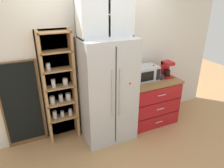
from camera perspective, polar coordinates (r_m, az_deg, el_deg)
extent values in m
plane|color=tan|center=(3.86, -1.38, -13.40)|extent=(10.72, 10.72, 0.00)
cube|color=silver|center=(3.62, -4.14, 6.64)|extent=(5.02, 0.10, 2.55)
cube|color=#B7BABF|center=(3.41, -1.52, -1.62)|extent=(0.85, 0.70, 1.74)
cube|color=black|center=(3.12, 1.08, -4.12)|extent=(0.01, 0.01, 1.60)
cylinder|color=#B7BABF|center=(3.05, 0.17, -2.97)|extent=(0.02, 0.02, 0.78)
cylinder|color=#B7BABF|center=(3.10, 2.18, -2.56)|extent=(0.02, 0.02, 0.78)
cube|color=red|center=(3.14, 5.01, 0.13)|extent=(0.02, 0.01, 0.02)
cube|color=brown|center=(3.53, -14.71, -0.42)|extent=(0.55, 0.04, 1.87)
cube|color=tan|center=(3.39, -18.12, -1.91)|extent=(0.04, 0.23, 1.87)
cube|color=tan|center=(3.45, -10.50, -0.58)|extent=(0.04, 0.23, 1.87)
cube|color=tan|center=(3.66, -13.44, -8.89)|extent=(0.49, 0.23, 0.02)
cylinder|color=silver|center=(3.62, -15.57, -8.26)|extent=(0.07, 0.07, 0.12)
cylinder|color=white|center=(3.63, -15.53, -8.51)|extent=(0.06, 0.06, 0.08)
cylinder|color=#B2B2B7|center=(3.58, -15.68, -7.33)|extent=(0.07, 0.07, 0.01)
cylinder|color=silver|center=(3.65, -13.61, -8.06)|extent=(0.06, 0.06, 0.09)
cylinder|color=#382316|center=(3.65, -13.59, -8.24)|extent=(0.05, 0.05, 0.06)
cylinder|color=#B2B2B7|center=(3.62, -13.69, -7.36)|extent=(0.06, 0.06, 0.01)
cylinder|color=silver|center=(3.65, -11.47, -7.66)|extent=(0.06, 0.06, 0.11)
cylinder|color=#2D2D2D|center=(3.66, -11.45, -7.88)|extent=(0.05, 0.05, 0.07)
cylinder|color=#B2B2B7|center=(3.62, -11.54, -6.85)|extent=(0.06, 0.06, 0.01)
cube|color=tan|center=(3.52, -13.87, -4.95)|extent=(0.49, 0.23, 0.02)
cylinder|color=silver|center=(3.47, -16.22, -4.37)|extent=(0.08, 0.08, 0.12)
cylinder|color=#B77A38|center=(3.48, -16.19, -4.63)|extent=(0.07, 0.07, 0.08)
cylinder|color=#B2B2B7|center=(3.44, -16.35, -3.38)|extent=(0.08, 0.08, 0.01)
cylinder|color=silver|center=(3.50, -13.98, -3.83)|extent=(0.07, 0.07, 0.12)
cylinder|color=#CCB78C|center=(3.51, -13.95, -4.09)|extent=(0.06, 0.06, 0.08)
cylinder|color=#B2B2B7|center=(3.47, -14.08, -2.86)|extent=(0.06, 0.06, 0.01)
cylinder|color=silver|center=(3.52, -12.03, -3.52)|extent=(0.08, 0.08, 0.11)
cylinder|color=white|center=(3.53, -12.00, -3.76)|extent=(0.07, 0.07, 0.08)
cylinder|color=#B2B2B7|center=(3.50, -12.11, -2.59)|extent=(0.08, 0.08, 0.01)
cube|color=tan|center=(3.40, -14.33, -0.69)|extent=(0.49, 0.23, 0.02)
cylinder|color=silver|center=(3.34, -15.92, 0.05)|extent=(0.06, 0.06, 0.13)
cylinder|color=brown|center=(3.35, -15.89, -0.25)|extent=(0.06, 0.06, 0.09)
cylinder|color=#B2B2B7|center=(3.31, -16.05, 1.15)|extent=(0.06, 0.06, 0.01)
cylinder|color=silver|center=(3.39, -12.82, 0.58)|extent=(0.08, 0.08, 0.11)
cylinder|color=beige|center=(3.40, -12.80, 0.33)|extent=(0.07, 0.07, 0.07)
cylinder|color=#B2B2B7|center=(3.37, -12.91, 1.50)|extent=(0.08, 0.08, 0.01)
cube|color=tan|center=(3.29, -14.82, 3.86)|extent=(0.49, 0.23, 0.02)
cylinder|color=silver|center=(3.26, -17.25, 4.46)|extent=(0.07, 0.07, 0.10)
cylinder|color=#E0C67F|center=(3.26, -17.22, 4.21)|extent=(0.06, 0.06, 0.07)
cylinder|color=#B2B2B7|center=(3.24, -17.37, 5.42)|extent=(0.06, 0.06, 0.01)
cube|color=tan|center=(3.21, -15.35, 8.66)|extent=(0.49, 0.23, 0.02)
cube|color=tan|center=(3.16, -15.91, 13.68)|extent=(0.49, 0.23, 0.02)
cube|color=#A8161C|center=(4.07, 10.54, -4.76)|extent=(0.95, 0.62, 0.84)
cube|color=olive|center=(3.88, 11.01, 0.98)|extent=(0.98, 0.65, 0.04)
cube|color=black|center=(3.93, 12.99, -8.62)|extent=(0.93, 0.00, 0.01)
cube|color=silver|center=(3.99, 12.90, -10.25)|extent=(0.16, 0.01, 0.01)
cube|color=black|center=(3.79, 13.37, -5.02)|extent=(0.93, 0.00, 0.01)
cube|color=silver|center=(3.85, 13.27, -6.77)|extent=(0.16, 0.01, 0.01)
cube|color=black|center=(3.67, 13.77, -1.16)|extent=(0.93, 0.00, 0.01)
cube|color=silver|center=(3.72, 13.66, -3.02)|extent=(0.16, 0.01, 0.01)
cube|color=#B7BABF|center=(3.80, 9.20, 3.03)|extent=(0.44, 0.32, 0.26)
cube|color=black|center=(3.64, 9.83, 2.08)|extent=(0.26, 0.01, 0.17)
cube|color=black|center=(3.77, 12.72, 2.59)|extent=(0.08, 0.01, 0.20)
cube|color=#A8161C|center=(4.04, 14.85, 2.04)|extent=(0.17, 0.20, 0.03)
cube|color=#A8161C|center=(4.05, 14.43, 4.16)|extent=(0.17, 0.06, 0.30)
cube|color=#A8161C|center=(3.95, 15.24, 5.62)|extent=(0.17, 0.20, 0.06)
cylinder|color=black|center=(4.01, 15.05, 2.99)|extent=(0.11, 0.11, 0.12)
cylinder|color=navy|center=(3.85, 11.19, 1.88)|extent=(0.08, 0.08, 0.10)
torus|color=navy|center=(3.88, 11.84, 2.07)|extent=(0.05, 0.01, 0.05)
cylinder|color=#2D2D33|center=(3.91, 13.55, 1.92)|extent=(0.07, 0.07, 0.09)
torus|color=#2D2D33|center=(3.93, 14.10, 2.08)|extent=(0.05, 0.01, 0.05)
cylinder|color=silver|center=(3.83, 11.24, 2.60)|extent=(0.06, 0.06, 0.20)
cone|color=silver|center=(3.80, 11.36, 4.09)|extent=(0.06, 0.06, 0.04)
cylinder|color=silver|center=(3.79, 11.40, 4.52)|extent=(0.02, 0.02, 0.07)
cylinder|color=black|center=(3.78, 11.45, 5.09)|extent=(0.03, 0.03, 0.01)
cube|color=silver|center=(3.26, -3.02, 19.03)|extent=(0.81, 0.02, 0.65)
cube|color=silver|center=(3.16, -1.84, 13.14)|extent=(0.81, 0.32, 0.02)
cube|color=silver|center=(2.99, -9.32, 18.38)|extent=(0.02, 0.32, 0.65)
cube|color=silver|center=(3.30, 4.80, 19.03)|extent=(0.02, 0.32, 0.65)
cube|color=silver|center=(3.12, -1.92, 18.85)|extent=(0.78, 0.30, 0.02)
cube|color=silver|center=(2.90, -4.56, 18.45)|extent=(0.37, 0.01, 0.61)
cube|color=silver|center=(3.07, 2.97, 18.76)|extent=(0.37, 0.01, 0.61)
cylinder|color=silver|center=(3.06, -6.88, 12.87)|extent=(0.05, 0.05, 0.00)
cylinder|color=silver|center=(3.05, -6.91, 13.48)|extent=(0.01, 0.01, 0.07)
cone|color=silver|center=(3.05, -6.97, 14.59)|extent=(0.06, 0.06, 0.05)
cylinder|color=silver|center=(3.28, 2.87, 13.71)|extent=(0.05, 0.05, 0.00)
cylinder|color=silver|center=(3.28, 2.88, 14.28)|extent=(0.01, 0.01, 0.07)
cone|color=silver|center=(3.27, 2.90, 15.32)|extent=(0.06, 0.06, 0.05)
cylinder|color=white|center=(3.03, -6.44, 19.36)|extent=(0.06, 0.06, 0.07)
cylinder|color=white|center=(3.22, 2.31, 19.71)|extent=(0.06, 0.06, 0.07)
cube|color=brown|center=(3.55, -23.65, -5.41)|extent=(0.60, 0.04, 1.44)
cube|color=black|center=(3.52, -23.71, -5.13)|extent=(0.54, 0.01, 1.34)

